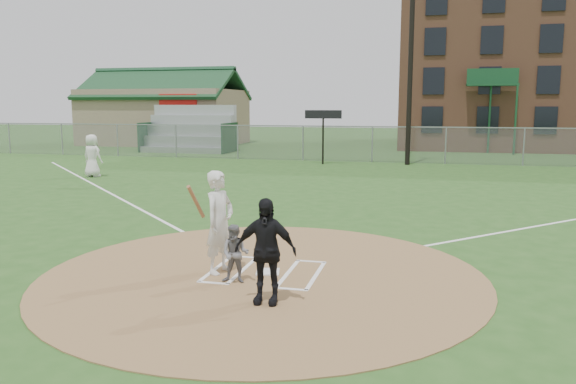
% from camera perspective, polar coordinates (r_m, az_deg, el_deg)
% --- Properties ---
extents(ground, '(140.00, 140.00, 0.00)m').
position_cam_1_polar(ground, '(10.82, -2.55, -8.42)').
color(ground, '#264F1B').
rests_on(ground, ground).
extents(dirt_circle, '(8.40, 8.40, 0.02)m').
position_cam_1_polar(dirt_circle, '(10.81, -2.55, -8.37)').
color(dirt_circle, olive).
rests_on(dirt_circle, ground).
extents(home_plate, '(0.53, 0.53, 0.03)m').
position_cam_1_polar(home_plate, '(10.89, -2.06, -8.11)').
color(home_plate, silver).
rests_on(home_plate, dirt_circle).
extents(foul_line_third, '(17.04, 17.04, 0.01)m').
position_cam_1_polar(foul_line_third, '(22.58, -18.26, 0.24)').
color(foul_line_third, white).
rests_on(foul_line_third, ground).
extents(catcher, '(0.54, 0.44, 1.07)m').
position_cam_1_polar(catcher, '(10.21, -5.37, -6.27)').
color(catcher, slate).
rests_on(catcher, dirt_circle).
extents(umpire, '(1.03, 0.46, 1.73)m').
position_cam_1_polar(umpire, '(9.08, -2.31, -5.99)').
color(umpire, black).
rests_on(umpire, dirt_circle).
extents(ondeck_player, '(1.01, 0.73, 1.90)m').
position_cam_1_polar(ondeck_player, '(26.69, -19.27, 3.50)').
color(ondeck_player, white).
rests_on(ondeck_player, ground).
extents(batters_boxes, '(2.08, 1.88, 0.01)m').
position_cam_1_polar(batters_boxes, '(10.95, -2.33, -8.07)').
color(batters_boxes, white).
rests_on(batters_boxes, dirt_circle).
extents(batter_at_plate, '(0.68, 1.11, 1.97)m').
position_cam_1_polar(batter_at_plate, '(10.75, -6.98, -3.04)').
color(batter_at_plate, silver).
rests_on(batter_at_plate, dirt_circle).
extents(outfield_fence, '(56.08, 0.08, 2.03)m').
position_cam_1_polar(outfield_fence, '(32.12, 8.55, 4.84)').
color(outfield_fence, slate).
rests_on(outfield_fence, ground).
extents(bleachers, '(6.08, 3.20, 3.20)m').
position_cam_1_polar(bleachers, '(39.50, -10.08, 6.37)').
color(bleachers, '#B7BABF').
rests_on(bleachers, ground).
extents(clubhouse, '(12.20, 8.71, 6.23)m').
position_cam_1_polar(clubhouse, '(47.74, -12.33, 7.67)').
color(clubhouse, gray).
rests_on(clubhouse, ground).
extents(light_pole, '(1.20, 0.30, 12.22)m').
position_cam_1_polar(light_pole, '(31.11, 12.42, 14.93)').
color(light_pole, black).
rests_on(light_pole, ground).
extents(scoreboard_sign, '(2.00, 0.10, 2.93)m').
position_cam_1_polar(scoreboard_sign, '(30.60, 3.59, 7.29)').
color(scoreboard_sign, black).
rests_on(scoreboard_sign, ground).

